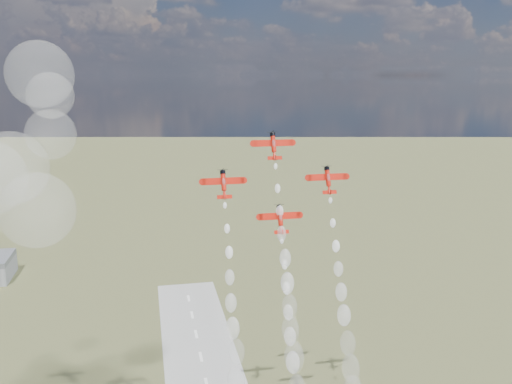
{
  "coord_description": "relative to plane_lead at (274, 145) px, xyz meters",
  "views": [
    {
      "loc": [
        -18.6,
        -130.65,
        111.7
      ],
      "look_at": [
        11.56,
        15.35,
        79.52
      ],
      "focal_mm": 38.0,
      "sensor_mm": 36.0,
      "label": 1
    }
  ],
  "objects": [
    {
      "name": "plane_right",
      "position": [
        15.21,
        -4.3,
        -9.74
      ],
      "size": [
        11.62,
        5.55,
        7.82
      ],
      "rotation": [
        1.15,
        0.0,
        0.0
      ],
      "color": "red",
      "rests_on": "ground"
    },
    {
      "name": "smoke_trail_left",
      "position": [
        -15.28,
        -23.55,
        -53.65
      ],
      "size": [
        5.52,
        23.72,
        51.35
      ],
      "color": "white",
      "rests_on": "plane_left"
    },
    {
      "name": "plane_left",
      "position": [
        -15.21,
        -4.3,
        -9.74
      ],
      "size": [
        11.62,
        5.55,
        7.82
      ],
      "rotation": [
        1.15,
        0.0,
        0.0
      ],
      "color": "red",
      "rests_on": "ground"
    },
    {
      "name": "plane_lead",
      "position": [
        0.0,
        0.0,
        0.0
      ],
      "size": [
        11.62,
        5.55,
        7.82
      ],
      "rotation": [
        1.15,
        0.0,
        0.0
      ],
      "color": "red",
      "rests_on": "ground"
    },
    {
      "name": "smoke_trail_lead",
      "position": [
        0.26,
        -19.19,
        -43.74
      ],
      "size": [
        5.27,
        24.01,
        51.17
      ],
      "color": "white",
      "rests_on": "plane_lead"
    },
    {
      "name": "plane_slot",
      "position": [
        0.0,
        -8.61,
        -19.48
      ],
      "size": [
        11.62,
        5.55,
        7.82
      ],
      "rotation": [
        1.15,
        0.0,
        0.0
      ],
      "color": "red",
      "rests_on": "ground"
    },
    {
      "name": "smoke_trail_right",
      "position": [
        15.53,
        -23.91,
        -53.38
      ],
      "size": [
        5.14,
        24.85,
        50.5
      ],
      "color": "white",
      "rests_on": "plane_right"
    }
  ]
}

